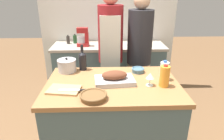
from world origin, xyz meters
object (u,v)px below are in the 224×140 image
at_px(knife_chef, 77,90).
at_px(condiment_bottle_short, 75,39).
at_px(roasting_pan, 115,78).
at_px(cutting_board, 64,90).
at_px(juice_jug, 165,76).
at_px(mixing_bowl, 138,70).
at_px(condiment_bottle_extra, 145,40).
at_px(condiment_bottle_tall, 68,40).
at_px(wicker_basket, 93,96).
at_px(stand_mixer, 83,38).
at_px(wine_glass_left, 150,76).
at_px(milk_jug, 164,71).
at_px(wine_bottle_green, 83,60).
at_px(stock_pot, 67,66).
at_px(person_cook_guest, 139,53).
at_px(person_cook_aproned, 111,51).

height_order(knife_chef, condiment_bottle_short, condiment_bottle_short).
relative_size(roasting_pan, cutting_board, 1.29).
bearing_deg(juice_jug, mixing_bowl, 118.62).
bearing_deg(condiment_bottle_extra, juice_jug, -94.68).
bearing_deg(condiment_bottle_tall, juice_jug, -55.44).
relative_size(wicker_basket, condiment_bottle_extra, 1.30).
distance_m(stand_mixer, condiment_bottle_short, 0.24).
bearing_deg(wine_glass_left, condiment_bottle_extra, 80.59).
xyz_separation_m(juice_jug, condiment_bottle_short, (-1.01, 1.66, -0.05)).
relative_size(wine_glass_left, condiment_bottle_tall, 0.85).
xyz_separation_m(stand_mixer, condiment_bottle_extra, (0.99, 0.05, -0.04)).
bearing_deg(milk_jug, stand_mixer, 123.98).
relative_size(knife_chef, condiment_bottle_short, 1.92).
distance_m(roasting_pan, wine_bottle_green, 0.48).
height_order(stock_pot, condiment_bottle_extra, stock_pot).
relative_size(stock_pot, milk_jug, 1.01).
distance_m(milk_jug, condiment_bottle_short, 1.85).
bearing_deg(wine_bottle_green, person_cook_guest, 34.98).
bearing_deg(condiment_bottle_short, person_cook_aproned, -53.29).
height_order(cutting_board, wine_bottle_green, wine_bottle_green).
bearing_deg(person_cook_aproned, person_cook_guest, 7.40).
bearing_deg(wicker_basket, cutting_board, 149.86).
height_order(cutting_board, condiment_bottle_tall, condiment_bottle_tall).
bearing_deg(milk_jug, person_cook_guest, 98.00).
xyz_separation_m(wine_bottle_green, condiment_bottle_extra, (0.89, 1.10, -0.05)).
xyz_separation_m(mixing_bowl, wine_glass_left, (0.06, -0.31, 0.06)).
bearing_deg(stand_mixer, cutting_board, -90.74).
xyz_separation_m(person_cook_aproned, person_cook_guest, (0.38, 0.01, -0.04)).
bearing_deg(condiment_bottle_short, mixing_bowl, -57.83).
distance_m(roasting_pan, condiment_bottle_extra, 1.55).
height_order(wine_bottle_green, condiment_bottle_short, wine_bottle_green).
relative_size(stand_mixer, person_cook_aproned, 0.16).
relative_size(wine_bottle_green, person_cook_aproned, 0.16).
bearing_deg(condiment_bottle_tall, stock_pot, -81.11).
bearing_deg(person_cook_aproned, milk_jug, -52.09).
bearing_deg(person_cook_guest, knife_chef, -145.55).
xyz_separation_m(wine_bottle_green, condiment_bottle_tall, (-0.36, 1.20, -0.06)).
height_order(juice_jug, person_cook_aproned, person_cook_aproned).
xyz_separation_m(stock_pot, stand_mixer, (0.06, 1.09, 0.04)).
bearing_deg(wine_bottle_green, stand_mixer, 95.34).
xyz_separation_m(mixing_bowl, person_cook_guest, (0.11, 0.58, -0.00)).
distance_m(mixing_bowl, condiment_bottle_tall, 1.60).
distance_m(roasting_pan, stand_mixer, 1.46).
xyz_separation_m(roasting_pan, stand_mixer, (-0.42, 1.39, 0.06)).
distance_m(wicker_basket, mixing_bowl, 0.70).
bearing_deg(stock_pot, knife_chef, -71.31).
distance_m(condiment_bottle_short, person_cook_aproned, 0.94).
height_order(wicker_basket, stand_mixer, stand_mixer).
xyz_separation_m(milk_jug, person_cook_guest, (-0.11, 0.78, -0.06)).
distance_m(mixing_bowl, condiment_bottle_extra, 1.23).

